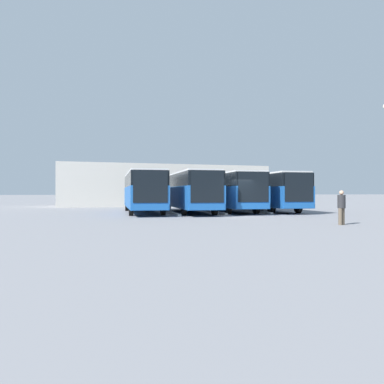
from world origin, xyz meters
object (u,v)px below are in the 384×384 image
(bus_1, at_px, (228,191))
(bus_3, at_px, (143,190))
(pedestrian, at_px, (342,206))
(bus_2, at_px, (189,190))
(bus_0, at_px, (266,191))

(bus_1, bearing_deg, bus_3, 3.45)
(bus_1, height_order, pedestrian, bus_1)
(bus_2, height_order, bus_3, same)
(pedestrian, bearing_deg, bus_2, 86.68)
(bus_2, xyz_separation_m, pedestrian, (-3.99, 13.25, -0.87))
(bus_3, distance_m, pedestrian, 15.96)
(pedestrian, bearing_deg, bus_0, 56.91)
(bus_0, relative_size, pedestrian, 7.07)
(bus_0, bearing_deg, bus_1, 3.75)
(bus_0, distance_m, pedestrian, 14.17)
(bus_1, relative_size, pedestrian, 7.07)
(bus_0, xyz_separation_m, bus_2, (7.17, 0.53, 0.00))
(bus_0, bearing_deg, bus_3, 3.55)
(bus_2, xyz_separation_m, bus_3, (3.59, -0.78, 0.00))
(bus_3, relative_size, pedestrian, 7.07)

